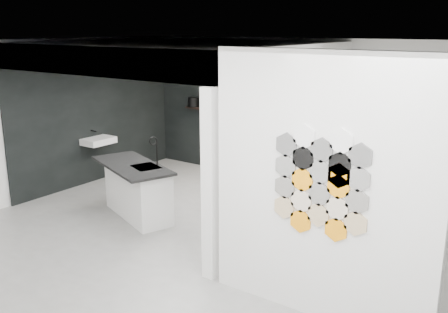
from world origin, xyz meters
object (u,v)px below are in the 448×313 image
wall_basin (99,141)px  kettle (299,115)px  glass_bowl (306,117)px  stockpot (194,102)px  bottle_dark (226,106)px  glass_vase (306,116)px  utensil_cup (212,107)px  partition_panel (321,190)px  kitchen_island (137,189)px

wall_basin → kettle: (3.26, 2.07, 0.54)m
glass_bowl → stockpot: bearing=180.0°
glass_bowl → bottle_dark: 1.82m
glass_vase → bottle_dark: size_ratio=0.81×
kettle → glass_vase: glass_vase is taller
utensil_cup → glass_bowl: bearing=0.0°
partition_panel → kitchen_island: 3.83m
kitchen_island → glass_vase: glass_vase is taller
partition_panel → utensil_cup: partition_panel is taller
partition_panel → kettle: bearing=119.7°
glass_vase → partition_panel: bearing=-61.8°
partition_panel → wall_basin: 5.78m
kettle → glass_bowl: (0.13, 0.00, -0.02)m
glass_bowl → bottle_dark: (-1.82, 0.00, 0.04)m
wall_basin → stockpot: stockpot is taller
bottle_dark → utensil_cup: 0.37m
partition_panel → kitchen_island: size_ratio=1.53×
glass_vase → wall_basin: bearing=-148.7°
kitchen_island → glass_bowl: glass_bowl is taller
kitchen_island → bottle_dark: bottle_dark is taller
utensil_cup → stockpot: bearing=180.0°
bottle_dark → kitchen_island: bearing=-84.1°
kitchen_island → utensil_cup: 3.13m
kettle → utensil_cup: 2.05m
kitchen_island → utensil_cup: utensil_cup is taller
wall_basin → stockpot: 2.26m
glass_vase → bottle_dark: bottle_dark is taller
utensil_cup → wall_basin: bearing=-120.2°
glass_vase → utensil_cup: bearing=180.0°
glass_bowl → utensil_cup: 2.19m
partition_panel → glass_bowl: 4.39m
wall_basin → stockpot: (0.72, 2.07, 0.57)m
partition_panel → wall_basin: size_ratio=4.67×
wall_basin → glass_vase: 4.01m
kitchen_island → utensil_cup: bearing=124.1°
partition_panel → kitchen_island: partition_panel is taller
stockpot → bottle_dark: stockpot is taller
wall_basin → glass_bowl: bearing=31.3°
partition_panel → utensil_cup: 5.75m
utensil_cup → glass_vase: bearing=0.0°
partition_panel → bottle_dark: bearing=135.2°
wall_basin → stockpot: size_ratio=2.42×
stockpot → glass_bowl: (2.67, 0.00, -0.06)m
wall_basin → kettle: size_ratio=3.75×
kettle → glass_bowl: bearing=23.8°
glass_vase → glass_bowl: bearing=0.0°
wall_basin → glass_bowl: 4.00m
kitchen_island → kettle: (1.38, 2.92, 0.93)m
partition_panel → wall_basin: (-5.46, 1.80, -0.55)m
partition_panel → kettle: (-2.21, 3.87, -0.01)m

